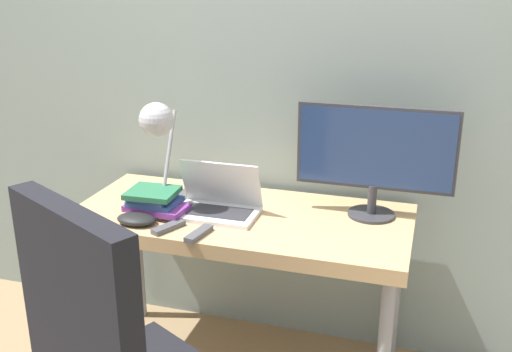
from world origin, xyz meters
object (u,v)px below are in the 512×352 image
at_px(book_stack, 155,202).
at_px(game_controller, 136,219).
at_px(laptop, 217,203).
at_px(monitor, 375,154).
at_px(desk_lamp, 159,130).

distance_m(book_stack, game_controller, 0.12).
xyz_separation_m(laptop, book_stack, (-0.24, -0.07, 0.00)).
bearing_deg(laptop, monitor, 15.38).
bearing_deg(desk_lamp, book_stack, -109.28).
bearing_deg(book_stack, desk_lamp, 70.72).
height_order(laptop, monitor, monitor).
xyz_separation_m(monitor, book_stack, (-0.84, -0.24, -0.21)).
height_order(book_stack, game_controller, book_stack).
bearing_deg(laptop, book_stack, -163.25).
xyz_separation_m(desk_lamp, book_stack, (-0.02, -0.04, -0.29)).
height_order(laptop, desk_lamp, desk_lamp).
xyz_separation_m(laptop, monitor, (0.60, 0.17, 0.21)).
bearing_deg(monitor, desk_lamp, -166.78).
bearing_deg(desk_lamp, monitor, 13.22).
bearing_deg(book_stack, game_controller, -101.99).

